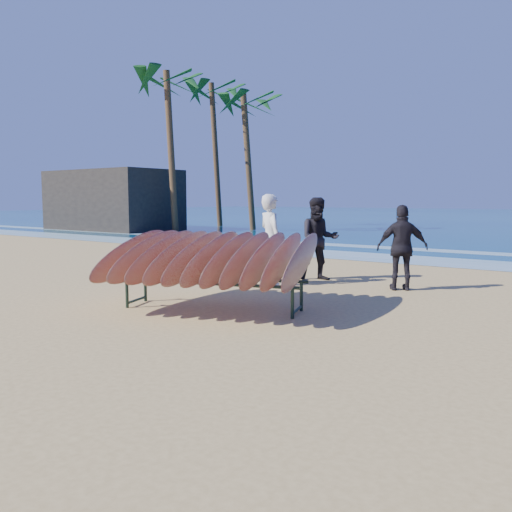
{
  "coord_description": "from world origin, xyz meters",
  "views": [
    {
      "loc": [
        5.28,
        -6.39,
        1.89
      ],
      "look_at": [
        0.0,
        0.8,
        0.95
      ],
      "focal_mm": 38.0,
      "sensor_mm": 36.0,
      "label": 1
    }
  ],
  "objects_px": {
    "palm_mid": "(248,106)",
    "palm_right": "(215,95)",
    "person_white": "(271,240)",
    "building": "(113,200)",
    "person_dark_b": "(402,248)",
    "person_dark_a": "(319,239)",
    "palm_left": "(170,84)",
    "surfboard_rack": "(213,257)"
  },
  "relations": [
    {
      "from": "person_white",
      "to": "building",
      "type": "xyz_separation_m",
      "value": [
        -20.31,
        12.13,
        0.81
      ]
    },
    {
      "from": "surfboard_rack",
      "to": "palm_left",
      "type": "height_order",
      "value": "palm_left"
    },
    {
      "from": "palm_left",
      "to": "palm_mid",
      "type": "distance_m",
      "value": 4.79
    },
    {
      "from": "palm_left",
      "to": "palm_mid",
      "type": "bearing_deg",
      "value": 61.56
    },
    {
      "from": "palm_mid",
      "to": "person_white",
      "type": "bearing_deg",
      "value": -51.52
    },
    {
      "from": "person_dark_a",
      "to": "person_dark_b",
      "type": "height_order",
      "value": "person_dark_a"
    },
    {
      "from": "palm_mid",
      "to": "palm_right",
      "type": "distance_m",
      "value": 5.43
    },
    {
      "from": "person_white",
      "to": "palm_mid",
      "type": "relative_size",
      "value": 0.24
    },
    {
      "from": "person_dark_a",
      "to": "palm_left",
      "type": "bearing_deg",
      "value": 104.6
    },
    {
      "from": "person_dark_b",
      "to": "palm_right",
      "type": "bearing_deg",
      "value": -72.9
    },
    {
      "from": "person_dark_a",
      "to": "palm_left",
      "type": "distance_m",
      "value": 20.34
    },
    {
      "from": "surfboard_rack",
      "to": "palm_right",
      "type": "xyz_separation_m",
      "value": [
        -18.23,
        21.44,
        7.94
      ]
    },
    {
      "from": "building",
      "to": "palm_right",
      "type": "relative_size",
      "value": 0.84
    },
    {
      "from": "person_dark_a",
      "to": "person_dark_b",
      "type": "relative_size",
      "value": 1.09
    },
    {
      "from": "person_dark_a",
      "to": "person_dark_b",
      "type": "distance_m",
      "value": 2.1
    },
    {
      "from": "person_dark_b",
      "to": "palm_right",
      "type": "relative_size",
      "value": 0.18
    },
    {
      "from": "palm_right",
      "to": "palm_mid",
      "type": "bearing_deg",
      "value": -27.84
    },
    {
      "from": "person_dark_a",
      "to": "person_dark_b",
      "type": "bearing_deg",
      "value": -45.79
    },
    {
      "from": "person_dark_a",
      "to": "building",
      "type": "height_order",
      "value": "building"
    },
    {
      "from": "palm_mid",
      "to": "person_dark_a",
      "type": "bearing_deg",
      "value": -48.22
    },
    {
      "from": "person_dark_a",
      "to": "person_white",
      "type": "bearing_deg",
      "value": -154.68
    },
    {
      "from": "surfboard_rack",
      "to": "building",
      "type": "bearing_deg",
      "value": 125.68
    },
    {
      "from": "building",
      "to": "palm_right",
      "type": "height_order",
      "value": "palm_right"
    },
    {
      "from": "person_white",
      "to": "palm_left",
      "type": "bearing_deg",
      "value": -9.21
    },
    {
      "from": "person_dark_b",
      "to": "person_white",
      "type": "bearing_deg",
      "value": -10.63
    },
    {
      "from": "person_white",
      "to": "palm_mid",
      "type": "height_order",
      "value": "palm_mid"
    },
    {
      "from": "person_white",
      "to": "person_dark_b",
      "type": "distance_m",
      "value": 2.81
    },
    {
      "from": "person_dark_a",
      "to": "palm_right",
      "type": "height_order",
      "value": "palm_right"
    },
    {
      "from": "person_white",
      "to": "person_dark_a",
      "type": "xyz_separation_m",
      "value": [
        0.53,
        1.19,
        -0.04
      ]
    },
    {
      "from": "surfboard_rack",
      "to": "palm_mid",
      "type": "relative_size",
      "value": 0.47
    },
    {
      "from": "palm_mid",
      "to": "palm_right",
      "type": "relative_size",
      "value": 0.84
    },
    {
      "from": "person_dark_b",
      "to": "palm_left",
      "type": "bearing_deg",
      "value": -63.55
    },
    {
      "from": "person_white",
      "to": "palm_right",
      "type": "distance_m",
      "value": 26.72
    },
    {
      "from": "building",
      "to": "palm_mid",
      "type": "xyz_separation_m",
      "value": [
        7.44,
        4.06,
        5.52
      ]
    },
    {
      "from": "person_white",
      "to": "palm_right",
      "type": "height_order",
      "value": "palm_right"
    },
    {
      "from": "person_dark_a",
      "to": "palm_mid",
      "type": "relative_size",
      "value": 0.23
    },
    {
      "from": "palm_right",
      "to": "person_white",
      "type": "bearing_deg",
      "value": -46.82
    },
    {
      "from": "palm_right",
      "to": "person_dark_a",
      "type": "bearing_deg",
      "value": -44.06
    },
    {
      "from": "palm_mid",
      "to": "palm_left",
      "type": "bearing_deg",
      "value": -118.44
    },
    {
      "from": "palm_right",
      "to": "palm_left",
      "type": "bearing_deg",
      "value": -70.24
    },
    {
      "from": "person_dark_b",
      "to": "palm_mid",
      "type": "distance_m",
      "value": 22.62
    },
    {
      "from": "person_dark_a",
      "to": "palm_left",
      "type": "xyz_separation_m",
      "value": [
        -15.64,
        10.84,
        7.19
      ]
    }
  ]
}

